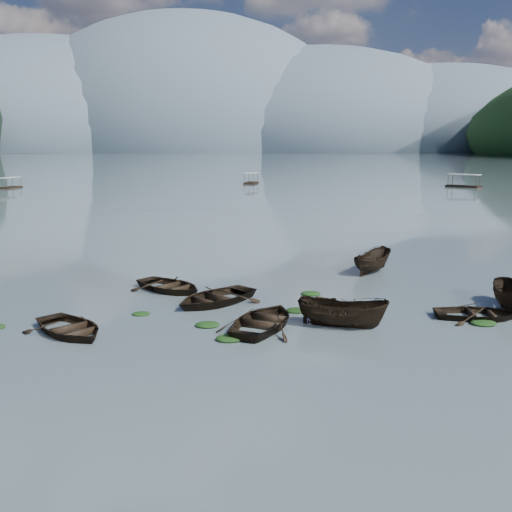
{
  "coord_description": "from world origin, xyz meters",
  "views": [
    {
      "loc": [
        -1.65,
        -20.85,
        8.36
      ],
      "look_at": [
        0.0,
        12.0,
        2.0
      ],
      "focal_mm": 40.0,
      "sensor_mm": 36.0,
      "label": 1
    }
  ],
  "objects_px": {
    "rowboat_0": "(70,334)",
    "pontoon_centre": "(251,184)",
    "pontoon_left": "(10,188)",
    "rowboat_3": "(333,311)"
  },
  "relations": [
    {
      "from": "rowboat_0",
      "to": "pontoon_centre",
      "type": "distance_m",
      "value": 104.74
    },
    {
      "from": "rowboat_3",
      "to": "pontoon_left",
      "type": "height_order",
      "value": "pontoon_left"
    },
    {
      "from": "rowboat_3",
      "to": "pontoon_centre",
      "type": "xyz_separation_m",
      "value": [
        -0.03,
        101.02,
        0.0
      ]
    },
    {
      "from": "rowboat_0",
      "to": "pontoon_left",
      "type": "bearing_deg",
      "value": 70.42
    },
    {
      "from": "rowboat_3",
      "to": "pontoon_left",
      "type": "bearing_deg",
      "value": -77.75
    },
    {
      "from": "rowboat_3",
      "to": "pontoon_centre",
      "type": "height_order",
      "value": "pontoon_centre"
    },
    {
      "from": "pontoon_left",
      "to": "rowboat_0",
      "type": "bearing_deg",
      "value": -56.17
    },
    {
      "from": "pontoon_left",
      "to": "rowboat_3",
      "type": "bearing_deg",
      "value": -48.97
    },
    {
      "from": "rowboat_3",
      "to": "pontoon_left",
      "type": "xyz_separation_m",
      "value": [
        -49.07,
        89.38,
        0.0
      ]
    },
    {
      "from": "rowboat_0",
      "to": "pontoon_centre",
      "type": "bearing_deg",
      "value": 41.98
    }
  ]
}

